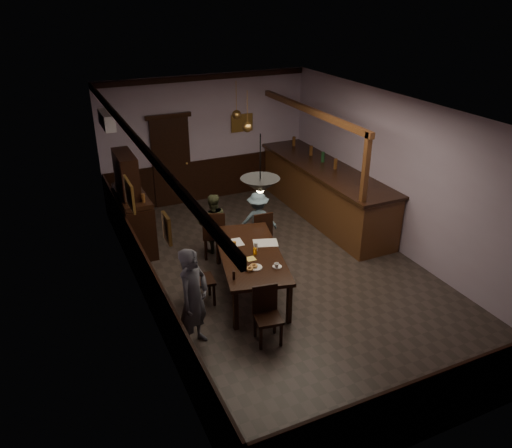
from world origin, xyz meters
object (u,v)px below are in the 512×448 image
pendant_brass_far (237,115)px  person_seated_left (213,223)px  dining_table (250,256)px  chair_side (197,277)px  person_seated_right (258,220)px  chair_near (267,312)px  soda_can (255,251)px  coffee_cup (277,265)px  bar_counter (322,189)px  pendant_iron (260,186)px  sideboard (133,211)px  person_standing (194,299)px  chair_far_right (261,231)px  chair_far_left (214,233)px  pendant_brass_mid (247,127)px

pendant_brass_far → person_seated_left: bearing=-127.9°
dining_table → person_seated_left: (-0.08, 1.61, -0.08)m
chair_side → person_seated_right: (1.74, 1.40, 0.08)m
chair_near → soda_can: chair_near is taller
coffee_cup → bar_counter: bearing=61.1°
coffee_cup → pendant_iron: (-0.36, -0.13, 1.46)m
pendant_iron → person_seated_left: bearing=87.5°
person_seated_right → coffee_cup: (-0.62, -2.05, 0.22)m
sideboard → pendant_iron: 3.75m
coffee_cup → bar_counter: bar_counter is taller
chair_near → pendant_iron: (0.13, 0.51, 1.77)m
chair_near → chair_side: size_ratio=0.95×
person_standing → chair_near: bearing=-56.9°
chair_near → person_seated_left: 2.91m
dining_table → sideboard: bearing=120.7°
chair_side → sideboard: bearing=17.2°
soda_can → chair_far_right: bearing=60.6°
chair_far_left → chair_side: (-0.79, -1.33, -0.03)m
chair_far_right → person_seated_left: size_ratio=0.74×
dining_table → person_seated_left: 1.62m
person_standing → coffee_cup: (1.48, 0.33, 0.01)m
person_seated_right → pendant_iron: (-0.98, -2.18, 1.67)m
person_seated_right → pendant_brass_mid: size_ratio=1.44×
coffee_cup → pendant_brass_mid: pendant_brass_mid is taller
person_standing → person_seated_right: size_ratio=1.35×
person_seated_left → pendant_brass_far: (1.15, 1.47, 1.69)m
pendant_brass_far → pendant_iron: bearing=-107.9°
chair_far_left → soda_can: 1.48m
chair_near → person_standing: 1.09m
person_seated_left → sideboard: (-1.36, 0.82, 0.19)m
pendant_brass_mid → person_seated_right: bearing=-96.2°
person_seated_left → soda_can: size_ratio=10.05×
coffee_cup → person_seated_left: bearing=109.7°
sideboard → pendant_iron: size_ratio=2.30×
person_seated_left → pendant_brass_mid: 1.99m
pendant_brass_mid → pendant_iron: bearing=-110.3°
dining_table → chair_near: 1.34m
chair_near → pendant_brass_far: bearing=81.4°
person_seated_right → sideboard: size_ratio=0.59×
bar_counter → pendant_brass_mid: size_ratio=5.53×
chair_side → coffee_cup: bearing=-114.6°
chair_far_right → soda_can: bearing=64.5°
chair_far_left → coffee_cup: size_ratio=12.33×
dining_table → soda_can: bearing=-66.2°
sideboard → bar_counter: bar_counter is taller
sideboard → pendant_brass_far: (2.51, 0.65, 1.51)m
chair_near → pendant_brass_mid: bearing=79.5°
dining_table → pendant_brass_far: (1.07, 3.08, 1.61)m
chair_near → chair_far_right: bearing=75.4°
person_seated_right → coffee_cup: bearing=92.6°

